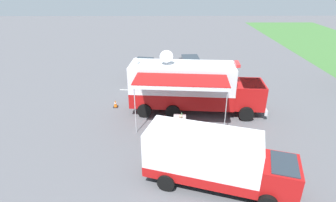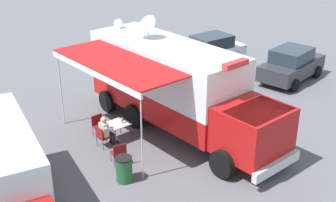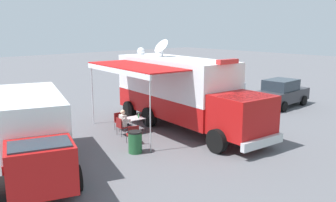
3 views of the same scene
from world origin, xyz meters
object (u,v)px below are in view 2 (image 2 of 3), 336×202
seated_responder (106,130)px  folding_chair_at_table (102,135)px  folding_chair_beside_table (99,124)px  support_truck (1,178)px  command_truck (177,85)px  trash_bin (124,169)px  car_far_corner (292,64)px  water_bottle (123,121)px  folding_table (118,124)px  folding_chair_spare_by_truck (119,152)px  car_behind_truck (210,51)px  traffic_cone (104,83)px

seated_responder → folding_chair_at_table: bearing=-5.0°
folding_chair_beside_table → support_truck: support_truck is taller
command_truck → support_truck: (7.74, 0.30, -0.56)m
trash_bin → car_far_corner: 12.31m
folding_chair_at_table → car_far_corner: car_far_corner is taller
command_truck → car_far_corner: bearing=176.1°
water_bottle → trash_bin: 2.92m
folding_table → trash_bin: 2.92m
trash_bin → car_far_corner: (-12.28, -0.81, 0.42)m
folding_chair_spare_by_truck → car_behind_truck: car_behind_truck is taller
water_bottle → seated_responder: (0.75, -0.10, -0.18)m
water_bottle → car_far_corner: car_far_corner is taller
trash_bin → water_bottle: bearing=-129.8°
command_truck → folding_chair_at_table: bearing=-17.3°
folding_chair_beside_table → traffic_cone: size_ratio=1.50×
water_bottle → trash_bin: water_bottle is taller
trash_bin → folding_table: bearing=-126.1°
command_truck → traffic_cone: bearing=-96.7°
folding_chair_spare_by_truck → seated_responder: 1.53m
car_far_corner → car_behind_truck: bearing=-75.8°
folding_chair_beside_table → traffic_cone: 5.04m
traffic_cone → folding_chair_at_table: bearing=51.1°
folding_chair_spare_by_truck → traffic_cone: folding_chair_spare_by_truck is taller
command_truck → car_far_corner: size_ratio=2.26×
folding_chair_at_table → support_truck: bearing=15.4°
folding_chair_beside_table → car_far_corner: 11.13m
command_truck → folding_chair_at_table: (3.12, -0.97, -1.43)m
water_bottle → support_truck: size_ratio=0.03×
water_bottle → folding_chair_at_table: bearing=-7.3°
folding_chair_at_table → support_truck: 4.88m
folding_chair_at_table → car_behind_truck: size_ratio=0.20×
car_behind_truck → car_far_corner: (-1.15, 4.56, 0.00)m
trash_bin → support_truck: size_ratio=0.13×
car_far_corner → command_truck: bearing=-3.9°
folding_table → water_bottle: 0.25m
support_truck → folding_chair_beside_table: bearing=-157.4°
folding_chair_at_table → car_behind_truck: 10.66m
folding_chair_at_table → seated_responder: bearing=175.0°
folding_table → folding_chair_beside_table: folding_chair_beside_table is taller
support_truck → car_behind_truck: support_truck is taller
folding_chair_at_table → car_far_corner: (-11.36, 1.53, 0.37)m
traffic_cone → support_truck: (8.41, 5.96, 1.11)m
traffic_cone → trash_bin: bearing=56.2°
folding_chair_spare_by_truck → seated_responder: seated_responder is taller
command_truck → folding_chair_spare_by_truck: 3.79m
command_truck → water_bottle: size_ratio=43.16×
folding_chair_at_table → car_far_corner: bearing=172.3°
command_truck → traffic_cone: 5.93m
seated_responder → command_truck: bearing=161.9°
seated_responder → trash_bin: (1.10, 2.32, -0.20)m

